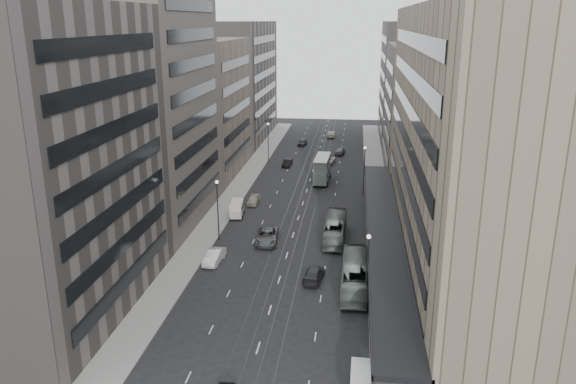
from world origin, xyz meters
The scene contains 29 objects.
ground centered at (0.00, 0.00, 0.00)m, with size 220.00×220.00×0.00m, color black.
sidewalk_right centered at (12.00, 37.50, 0.07)m, with size 4.00×125.00×0.15m, color gray.
sidewalk_left centered at (-12.00, 37.50, 0.07)m, with size 4.00×125.00×0.15m, color gray.
department_store centered at (21.45, 8.00, 14.95)m, with size 19.20×60.00×30.00m.
building_right_mid centered at (21.50, 52.00, 12.00)m, with size 15.00×28.00×24.00m, color #544E49.
building_right_far centered at (21.50, 82.00, 14.00)m, with size 15.00×32.00×28.00m, color #66605C.
building_left_a centered at (-21.50, -8.00, 15.00)m, with size 15.00×28.00×30.00m, color #66605C.
building_left_b centered at (-21.50, 19.00, 17.00)m, with size 15.00×26.00×34.00m, color #544E49.
building_left_c centered at (-21.50, 46.00, 12.50)m, with size 15.00×28.00×25.00m, color #76685C.
building_left_d centered at (-21.50, 79.00, 14.00)m, with size 15.00×38.00×28.00m, color #66605C.
lamp_right_near centered at (9.70, -5.00, 5.20)m, with size 0.44×0.44×8.32m.
lamp_right_far centered at (9.70, 35.00, 5.20)m, with size 0.44×0.44×8.32m.
lamp_left_near centered at (-9.70, 12.00, 5.20)m, with size 0.44×0.44×8.32m.
lamp_left_far centered at (-9.70, 55.00, 5.20)m, with size 0.44×0.44×8.32m.
bus_near centered at (8.50, -0.08, 1.62)m, with size 2.73×11.66×3.25m, color gray.
bus_far centered at (5.78, 14.09, 1.52)m, with size 2.55×10.89×3.03m, color gray.
double_decker centered at (2.24, 41.89, 2.54)m, with size 2.89×8.67×4.70m.
vw_microbus centered at (9.20, -18.88, 1.26)m, with size 1.99×4.21×2.26m.
panel_van centered at (-9.20, 21.34, 1.35)m, with size 2.23×4.03×2.44m.
sedan_1 centered at (-8.50, 4.76, 0.78)m, with size 1.65×4.73×1.56m, color silver.
sedan_2 centered at (-3.15, 11.95, 0.85)m, with size 2.81×6.09×1.69m, color #515254.
sedan_3 centered at (3.93, 1.38, 0.71)m, with size 1.98×4.87×1.41m, color #232326.
sedan_4 centered at (-7.84, 27.82, 0.75)m, with size 1.77×4.40×1.50m, color #A09985.
sedan_5 centered at (-5.39, 52.39, 0.69)m, with size 1.46×4.19×1.38m, color black.
sedan_6 centered at (2.75, 56.08, 0.69)m, with size 2.31×5.00×1.39m, color silver.
sedan_7 centered at (4.82, 64.40, 0.67)m, with size 1.89×4.64×1.35m, color slate.
sedan_8 centered at (-4.29, 72.44, 0.71)m, with size 1.68×4.17×1.42m, color black.
sedan_9 centered at (1.93, 82.75, 0.78)m, with size 1.64×4.71×1.55m, color #A89F8B.
pedestrian centered at (10.20, -9.71, 0.95)m, with size 0.59×0.39×1.61m, color black.
Camera 1 is at (8.06, -56.58, 28.36)m, focal length 35.00 mm.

